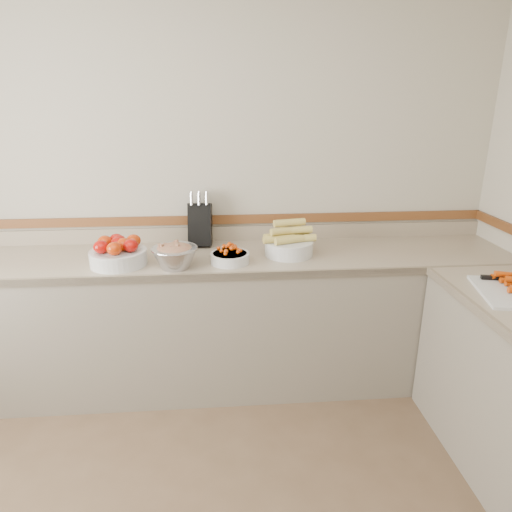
{
  "coord_description": "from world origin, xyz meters",
  "views": [
    {
      "loc": [
        0.15,
        -1.04,
        1.83
      ],
      "look_at": [
        0.35,
        1.35,
        1.0
      ],
      "focal_mm": 32.0,
      "sensor_mm": 36.0,
      "label": 1
    }
  ],
  "objects": [
    {
      "name": "knife_block",
      "position": [
        0.02,
        1.9,
        1.05
      ],
      "size": [
        0.16,
        0.19,
        0.37
      ],
      "color": "black",
      "rests_on": "counter_back"
    },
    {
      "name": "tomato_bowl",
      "position": [
        -0.45,
        1.56,
        0.97
      ],
      "size": [
        0.33,
        0.33,
        0.16
      ],
      "color": "silver",
      "rests_on": "counter_back"
    },
    {
      "name": "cherry_tomato_bowl",
      "position": [
        0.21,
        1.53,
        0.94
      ],
      "size": [
        0.24,
        0.24,
        0.13
      ],
      "color": "silver",
      "rests_on": "counter_back"
    },
    {
      "name": "back_wall",
      "position": [
        0.0,
        2.0,
        1.3
      ],
      "size": [
        4.0,
        0.0,
        4.0
      ],
      "primitive_type": "plane",
      "rotation": [
        1.57,
        0.0,
        0.0
      ],
      "color": "#B0A791",
      "rests_on": "ground_plane"
    },
    {
      "name": "rhubarb_bowl",
      "position": [
        -0.11,
        1.47,
        0.98
      ],
      "size": [
        0.27,
        0.27,
        0.15
      ],
      "color": "#B2B2BA",
      "rests_on": "counter_back"
    },
    {
      "name": "corn_bowl",
      "position": [
        0.58,
        1.65,
        0.97
      ],
      "size": [
        0.34,
        0.3,
        0.22
      ],
      "color": "silver",
      "rests_on": "counter_back"
    },
    {
      "name": "counter_back",
      "position": [
        0.0,
        1.68,
        0.45
      ],
      "size": [
        4.0,
        0.65,
        1.08
      ],
      "color": "gray",
      "rests_on": "ground_plane"
    }
  ]
}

